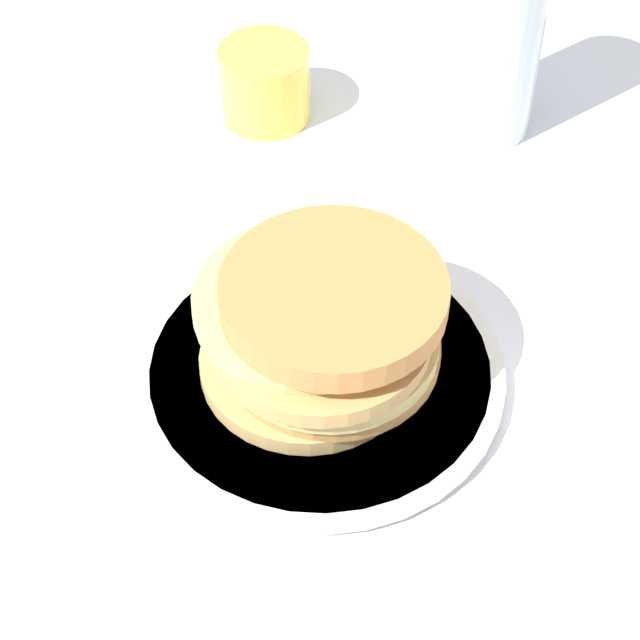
% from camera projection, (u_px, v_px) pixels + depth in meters
% --- Properties ---
extents(ground_plane, '(4.00, 4.00, 0.00)m').
position_uv_depth(ground_plane, '(291.00, 376.00, 0.66)').
color(ground_plane, white).
extents(plate, '(0.23, 0.23, 0.01)m').
position_uv_depth(plate, '(320.00, 371.00, 0.65)').
color(plate, silver).
rests_on(plate, ground_plane).
extents(pancake_stack, '(0.14, 0.14, 0.07)m').
position_uv_depth(pancake_stack, '(322.00, 328.00, 0.62)').
color(pancake_stack, tan).
rests_on(pancake_stack, plate).
extents(juice_glass, '(0.07, 0.07, 0.06)m').
position_uv_depth(juice_glass, '(265.00, 83.00, 0.81)').
color(juice_glass, yellow).
rests_on(juice_glass, ground_plane).
extents(water_bottle_near, '(0.07, 0.07, 0.19)m').
position_uv_depth(water_bottle_near, '(494.00, 21.00, 0.76)').
color(water_bottle_near, silver).
rests_on(water_bottle_near, ground_plane).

